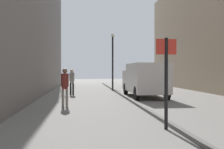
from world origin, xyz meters
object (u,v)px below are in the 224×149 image
at_px(pedestrian_main_foreground, 72,80).
at_px(pedestrian_mid_block, 65,85).
at_px(delivery_van, 144,79).
at_px(lamp_post, 113,58).
at_px(street_sign_post, 166,75).
at_px(cafe_chair_near_window, 65,88).

distance_m(pedestrian_main_foreground, pedestrian_mid_block, 6.28).
relative_size(delivery_van, lamp_post, 1.13).
height_order(delivery_van, street_sign_post, street_sign_post).
relative_size(pedestrian_main_foreground, street_sign_post, 0.68).
bearing_deg(delivery_van, pedestrian_mid_block, -137.98).
height_order(pedestrian_main_foreground, delivery_van, delivery_van).
relative_size(pedestrian_mid_block, street_sign_post, 0.68).
xyz_separation_m(pedestrian_mid_block, delivery_van, (4.72, 4.27, 0.13)).
bearing_deg(delivery_van, lamp_post, 103.73).
bearing_deg(street_sign_post, delivery_van, -102.87).
distance_m(pedestrian_main_foreground, lamp_post, 5.15).
xyz_separation_m(pedestrian_main_foreground, lamp_post, (3.24, 3.62, 1.71)).
xyz_separation_m(street_sign_post, cafe_chair_near_window, (-3.53, 10.69, -1.00)).
relative_size(pedestrian_main_foreground, cafe_chair_near_window, 1.87).
height_order(delivery_van, cafe_chair_near_window, delivery_van).
distance_m(pedestrian_mid_block, delivery_van, 6.36).
xyz_separation_m(pedestrian_mid_block, lamp_post, (3.33, 9.90, 1.70)).
height_order(street_sign_post, cafe_chair_near_window, street_sign_post).
bearing_deg(lamp_post, delivery_van, -76.14).
relative_size(street_sign_post, lamp_post, 0.55).
height_order(pedestrian_mid_block, lamp_post, lamp_post).
distance_m(pedestrian_mid_block, street_sign_post, 6.00).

